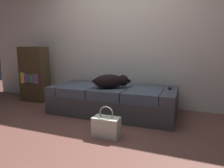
{
  "coord_description": "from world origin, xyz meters",
  "views": [
    {
      "loc": [
        1.13,
        -1.95,
        1.02
      ],
      "look_at": [
        0.0,
        0.95,
        0.49
      ],
      "focal_mm": 31.53,
      "sensor_mm": 36.0,
      "label": 1
    }
  ],
  "objects_px": {
    "tv_remote": "(170,88)",
    "bookshelf": "(35,74)",
    "dog_dark": "(111,81)",
    "handbag": "(106,127)",
    "couch": "(113,100)"
  },
  "relations": [
    {
      "from": "couch",
      "to": "bookshelf",
      "type": "bearing_deg",
      "value": 174.34
    },
    {
      "from": "tv_remote",
      "to": "handbag",
      "type": "distance_m",
      "value": 1.24
    },
    {
      "from": "couch",
      "to": "tv_remote",
      "type": "bearing_deg",
      "value": 8.02
    },
    {
      "from": "handbag",
      "to": "bookshelf",
      "type": "xyz_separation_m",
      "value": [
        -2.04,
        1.07,
        0.42
      ]
    },
    {
      "from": "dog_dark",
      "to": "couch",
      "type": "bearing_deg",
      "value": 99.31
    },
    {
      "from": "couch",
      "to": "handbag",
      "type": "xyz_separation_m",
      "value": [
        0.26,
        -0.9,
        -0.09
      ]
    },
    {
      "from": "dog_dark",
      "to": "handbag",
      "type": "distance_m",
      "value": 0.9
    },
    {
      "from": "couch",
      "to": "bookshelf",
      "type": "distance_m",
      "value": 1.82
    },
    {
      "from": "tv_remote",
      "to": "bookshelf",
      "type": "bearing_deg",
      "value": 175.08
    },
    {
      "from": "tv_remote",
      "to": "bookshelf",
      "type": "distance_m",
      "value": 2.67
    },
    {
      "from": "handbag",
      "to": "dog_dark",
      "type": "bearing_deg",
      "value": 107.13
    },
    {
      "from": "dog_dark",
      "to": "bookshelf",
      "type": "height_order",
      "value": "bookshelf"
    },
    {
      "from": "dog_dark",
      "to": "handbag",
      "type": "bearing_deg",
      "value": -72.87
    },
    {
      "from": "dog_dark",
      "to": "bookshelf",
      "type": "distance_m",
      "value": 1.83
    },
    {
      "from": "tv_remote",
      "to": "handbag",
      "type": "xyz_separation_m",
      "value": [
        -0.63,
        -1.02,
        -0.33
      ]
    }
  ]
}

